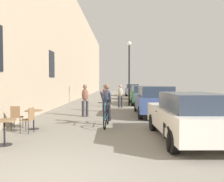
# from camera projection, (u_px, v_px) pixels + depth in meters

# --- Properties ---
(building_facade_left) EXTENTS (0.54, 68.00, 10.46)m
(building_facade_left) POSITION_uv_depth(u_px,v_px,m) (60.00, 39.00, 17.71)
(building_facade_left) COLOR tan
(building_facade_left) RESTS_ON ground_plane
(cafe_table_near) EXTENTS (0.64, 0.64, 0.72)m
(cafe_table_near) POSITION_uv_depth(u_px,v_px,m) (4.00, 127.00, 6.25)
(cafe_table_near) COLOR black
(cafe_table_near) RESTS_ON ground_plane
(cafe_table_mid) EXTENTS (0.64, 0.64, 0.72)m
(cafe_table_mid) POSITION_uv_depth(u_px,v_px,m) (34.00, 115.00, 8.41)
(cafe_table_mid) COLOR black
(cafe_table_mid) RESTS_ON ground_plane
(cafe_chair_mid_toward_street) EXTENTS (0.45, 0.45, 0.89)m
(cafe_chair_mid_toward_street) POSITION_uv_depth(u_px,v_px,m) (29.00, 118.00, 7.78)
(cafe_chair_mid_toward_street) COLOR black
(cafe_chair_mid_toward_street) RESTS_ON ground_plane
(cafe_chair_mid_toward_wall) EXTENTS (0.42, 0.42, 0.89)m
(cafe_chair_mid_toward_wall) POSITION_uv_depth(u_px,v_px,m) (16.00, 116.00, 8.35)
(cafe_chair_mid_toward_wall) COLOR black
(cafe_chair_mid_toward_wall) RESTS_ON ground_plane
(cyclist_on_bicycle) EXTENTS (0.52, 1.76, 1.74)m
(cyclist_on_bicycle) POSITION_uv_depth(u_px,v_px,m) (107.00, 106.00, 9.05)
(cyclist_on_bicycle) COLOR black
(cyclist_on_bicycle) RESTS_ON ground_plane
(pedestrian_near) EXTENTS (0.36, 0.26, 1.68)m
(pedestrian_near) POSITION_uv_depth(u_px,v_px,m) (85.00, 98.00, 11.55)
(pedestrian_near) COLOR #26262D
(pedestrian_near) RESTS_ON ground_plane
(pedestrian_mid) EXTENTS (0.35, 0.26, 1.66)m
(pedestrian_mid) POSITION_uv_depth(u_px,v_px,m) (105.00, 96.00, 13.49)
(pedestrian_mid) COLOR #26262D
(pedestrian_mid) RESTS_ON ground_plane
(pedestrian_far) EXTENTS (0.35, 0.25, 1.62)m
(pedestrian_far) POSITION_uv_depth(u_px,v_px,m) (120.00, 95.00, 15.84)
(pedestrian_far) COLOR #26262D
(pedestrian_far) RESTS_ON ground_plane
(street_lamp) EXTENTS (0.32, 0.32, 4.90)m
(street_lamp) POSITION_uv_depth(u_px,v_px,m) (129.00, 65.00, 16.91)
(street_lamp) COLOR black
(street_lamp) RESTS_ON ground_plane
(parked_car_nearest) EXTENTS (1.85, 4.17, 1.46)m
(parked_car_nearest) POSITION_uv_depth(u_px,v_px,m) (188.00, 116.00, 6.74)
(parked_car_nearest) COLOR beige
(parked_car_nearest) RESTS_ON ground_plane
(parked_car_second) EXTENTS (1.92, 4.46, 1.58)m
(parked_car_second) POSITION_uv_depth(u_px,v_px,m) (154.00, 100.00, 12.00)
(parked_car_second) COLOR #384C84
(parked_car_second) RESTS_ON ground_plane
(parked_car_third) EXTENTS (1.82, 4.29, 1.53)m
(parked_car_third) POSITION_uv_depth(u_px,v_px,m) (141.00, 95.00, 18.23)
(parked_car_third) COLOR #23512D
(parked_car_third) RESTS_ON ground_plane
(parked_car_fourth) EXTENTS (1.79, 4.17, 1.48)m
(parked_car_fourth) POSITION_uv_depth(u_px,v_px,m) (138.00, 92.00, 23.80)
(parked_car_fourth) COLOR black
(parked_car_fourth) RESTS_ON ground_plane
(parked_car_fifth) EXTENTS (1.91, 4.45, 1.58)m
(parked_car_fifth) POSITION_uv_depth(u_px,v_px,m) (132.00, 90.00, 30.17)
(parked_car_fifth) COLOR #595960
(parked_car_fifth) RESTS_ON ground_plane
(parked_motorcycle) EXTENTS (0.62, 2.14, 0.92)m
(parked_motorcycle) POSITION_uv_depth(u_px,v_px,m) (167.00, 129.00, 6.45)
(parked_motorcycle) COLOR black
(parked_motorcycle) RESTS_ON ground_plane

